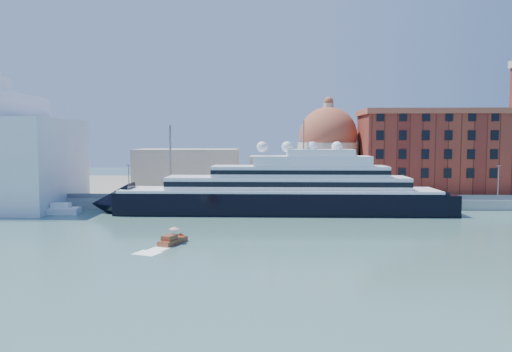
{
  "coord_description": "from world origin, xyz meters",
  "views": [
    {
      "loc": [
        5.33,
        -90.59,
        17.21
      ],
      "look_at": [
        1.86,
        18.0,
        8.98
      ],
      "focal_mm": 35.0,
      "sensor_mm": 36.0,
      "label": 1
    }
  ],
  "objects": [
    {
      "name": "service_barge",
      "position": [
        -44.41,
        20.34,
        0.78
      ],
      "size": [
        12.43,
        5.02,
        2.73
      ],
      "rotation": [
        0.0,
        0.0,
        0.08
      ],
      "color": "white",
      "rests_on": "ground"
    },
    {
      "name": "land",
      "position": [
        0.0,
        75.0,
        1.0
      ],
      "size": [
        260.0,
        72.0,
        2.0
      ],
      "primitive_type": "cube",
      "color": "slate",
      "rests_on": "ground"
    },
    {
      "name": "warehouse",
      "position": [
        52.0,
        52.0,
        13.79
      ],
      "size": [
        43.0,
        19.0,
        23.25
      ],
      "color": "maroon",
      "rests_on": "land"
    },
    {
      "name": "ground",
      "position": [
        0.0,
        0.0,
        0.0
      ],
      "size": [
        400.0,
        400.0,
        0.0
      ],
      "primitive_type": "plane",
      "color": "#396461",
      "rests_on": "ground"
    },
    {
      "name": "water_taxi",
      "position": [
        -10.87,
        -10.89,
        0.7
      ],
      "size": [
        4.07,
        6.47,
        2.92
      ],
      "rotation": [
        0.0,
        0.0,
        -0.36
      ],
      "color": "maroon",
      "rests_on": "ground"
    },
    {
      "name": "quay",
      "position": [
        0.0,
        34.0,
        1.25
      ],
      "size": [
        180.0,
        10.0,
        2.5
      ],
      "primitive_type": "cube",
      "color": "gray",
      "rests_on": "ground"
    },
    {
      "name": "church",
      "position": [
        6.39,
        57.72,
        10.91
      ],
      "size": [
        66.0,
        18.0,
        25.5
      ],
      "color": "beige",
      "rests_on": "land"
    },
    {
      "name": "superyacht",
      "position": [
        4.6,
        23.0,
        4.28
      ],
      "size": [
        82.98,
        11.5,
        24.8
      ],
      "color": "black",
      "rests_on": "ground"
    },
    {
      "name": "lamp_posts",
      "position": [
        -12.67,
        32.27,
        9.84
      ],
      "size": [
        120.8,
        2.4,
        18.0
      ],
      "color": "slate",
      "rests_on": "quay"
    },
    {
      "name": "quay_fence",
      "position": [
        0.0,
        29.5,
        3.1
      ],
      "size": [
        180.0,
        0.1,
        1.2
      ],
      "primitive_type": "cube",
      "color": "slate",
      "rests_on": "quay"
    }
  ]
}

